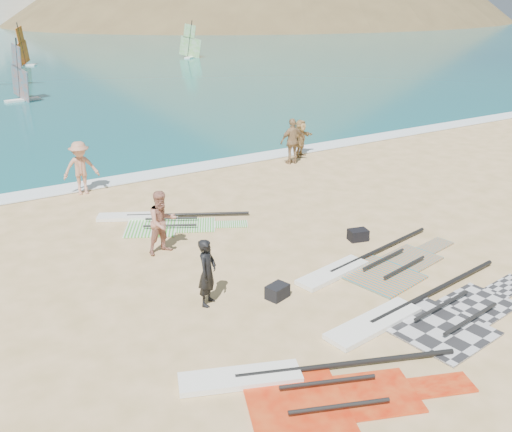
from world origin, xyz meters
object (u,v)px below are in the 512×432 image
gear_bag_near (277,292)px  person_wetsuit (207,272)px  beachgoer_back (293,141)px  rig_grey (426,315)px  rig_red (303,387)px  gear_bag_far (358,235)px  beachgoer_right (301,138)px  beachgoer_left (162,222)px  rig_green (159,221)px  beachgoer_mid (81,168)px  rig_orange (371,267)px

gear_bag_near → person_wetsuit: person_wetsuit is taller
beachgoer_back → rig_grey: bearing=74.5°
person_wetsuit → gear_bag_near: bearing=-61.9°
rig_red → gear_bag_far: size_ratio=9.50×
rig_red → rig_grey: bearing=29.6°
beachgoer_right → beachgoer_back: bearing=-169.6°
gear_bag_far → beachgoer_back: bearing=68.3°
rig_red → beachgoer_left: bearing=109.1°
rig_grey → rig_green: 9.12m
rig_grey → person_wetsuit: (-3.97, 3.16, 0.78)m
beachgoer_mid → beachgoer_left: bearing=-79.1°
gear_bag_far → beachgoer_mid: size_ratio=0.28×
rig_green → person_wetsuit: 5.62m
beachgoer_right → gear_bag_near: bearing=-155.9°
gear_bag_far → beachgoer_right: size_ratio=0.33×
gear_bag_far → beachgoer_right: (4.12, 8.63, 0.68)m
rig_green → rig_red: (-0.98, -9.23, 0.00)m
rig_orange → beachgoer_right: beachgoer_right is taller
beachgoer_back → beachgoer_right: beachgoer_back is taller
rig_green → beachgoer_left: bearing=-81.0°
rig_orange → beachgoer_left: 5.91m
gear_bag_far → rig_green: bearing=135.4°
gear_bag_far → beachgoer_left: bearing=156.7°
rig_grey → rig_green: (-2.95, 8.63, -0.00)m
rig_red → gear_bag_near: bearing=85.0°
rig_red → beachgoer_right: beachgoer_right is taller
beachgoer_mid → beachgoer_right: size_ratio=1.17×
rig_orange → beachgoer_back: size_ratio=2.78×
rig_grey → beachgoer_left: bearing=112.8°
beachgoer_mid → gear_bag_near: bearing=-73.7°
beachgoer_left → beachgoer_right: size_ratio=1.09×
rig_green → rig_orange: bearing=-31.7°
beachgoer_back → rig_red: bearing=61.5°
beachgoer_left → rig_orange: bearing=-49.7°
beachgoer_mid → beachgoer_back: beachgoer_back is taller
beachgoer_left → beachgoer_mid: beachgoer_mid is taller
rig_green → beachgoer_mid: size_ratio=2.30×
rig_red → person_wetsuit: bearing=111.5°
person_wetsuit → beachgoer_right: beachgoer_right is taller
rig_orange → gear_bag_far: gear_bag_far is taller
person_wetsuit → beachgoer_left: size_ratio=0.90×
rig_red → beachgoer_right: 16.51m
rig_green → beachgoer_back: 8.43m
gear_bag_near → gear_bag_far: 4.32m
rig_grey → beachgoer_left: size_ratio=3.33×
rig_grey → beachgoer_right: beachgoer_right is taller
gear_bag_near → beachgoer_back: (7.13, 9.48, 0.82)m
rig_grey → gear_bag_far: gear_bag_far is taller
rig_orange → person_wetsuit: bearing=161.2°
person_wetsuit → beachgoer_right: 13.65m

